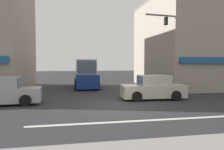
% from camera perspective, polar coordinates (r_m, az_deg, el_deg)
% --- Properties ---
extents(ground_plane, '(120.00, 120.00, 0.00)m').
position_cam_1_polar(ground_plane, '(12.47, 2.24, -7.83)').
color(ground_plane, '#2B2B2D').
extents(lane_marking_stripe, '(9.00, 0.24, 0.01)m').
position_cam_1_polar(lane_marking_stripe, '(9.18, 7.43, -11.76)').
color(lane_marking_stripe, silver).
rests_on(lane_marking_stripe, ground).
extents(building_right_corner, '(13.39, 10.96, 8.91)m').
position_cam_1_polar(building_right_corner, '(25.52, 24.15, 7.47)').
color(building_right_corner, gray).
rests_on(building_right_corner, ground).
extents(street_tree, '(3.15, 3.15, 5.67)m').
position_cam_1_polar(street_tree, '(21.58, 18.49, 7.43)').
color(street_tree, '#4C3823').
rests_on(street_tree, ground).
extents(utility_pole_far_right, '(1.40, 0.22, 7.90)m').
position_cam_1_polar(utility_pole_far_right, '(23.33, 19.52, 7.14)').
color(utility_pole_far_right, brown).
rests_on(utility_pole_far_right, ground).
extents(traffic_light_mast, '(4.87, 0.63, 6.20)m').
position_cam_1_polar(traffic_light_mast, '(18.39, 19.68, 8.54)').
color(traffic_light_mast, '#47474C').
rests_on(traffic_light_mast, ground).
extents(sedan_crossing_leftbound, '(4.19, 2.06, 1.58)m').
position_cam_1_polar(sedan_crossing_leftbound, '(14.67, 10.60, -3.44)').
color(sedan_crossing_leftbound, '#B7B29E').
rests_on(sedan_crossing_leftbound, ground).
extents(sedan_waiting_far, '(4.20, 2.07, 1.58)m').
position_cam_1_polar(sedan_waiting_far, '(13.93, -26.59, -4.04)').
color(sedan_waiting_far, '#999EA3').
rests_on(sedan_waiting_far, ground).
extents(box_truck_approaching_near, '(2.32, 5.64, 2.75)m').
position_cam_1_polar(box_truck_approaching_near, '(21.59, -6.80, 0.07)').
color(box_truck_approaching_near, navy).
rests_on(box_truck_approaching_near, ground).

